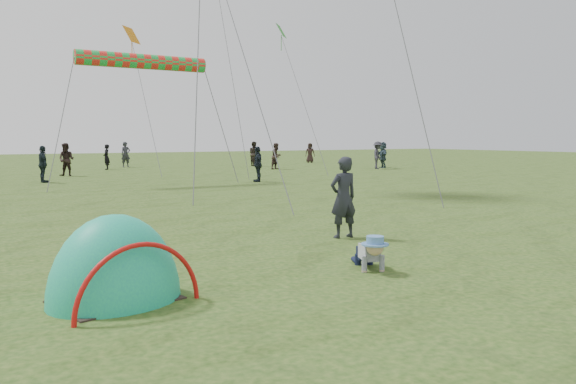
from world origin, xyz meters
TOP-DOWN VIEW (x-y plane):
  - ground at (0.00, 0.00)m, footprint 140.00×140.00m
  - crawling_toddler at (0.89, 0.58)m, footprint 0.77×0.90m
  - popup_tent at (-2.91, 0.93)m, footprint 1.96×1.74m
  - standing_adult at (2.18, 3.06)m, footprint 0.62×0.42m
  - crowd_person_0 at (3.69, 30.44)m, footprint 0.53×0.67m
  - crowd_person_1 at (0.47, 25.32)m, footprint 1.08×1.04m
  - crowd_person_2 at (7.41, 16.83)m, footprint 0.59×1.02m
  - crowd_person_6 at (5.51, 32.78)m, footprint 0.67×0.47m
  - crowd_person_7 at (13.75, 29.52)m, footprint 0.68×0.87m
  - crowd_person_8 at (-1.17, 21.31)m, footprint 0.53×1.02m
  - crowd_person_9 at (19.01, 22.26)m, footprint 1.31×1.25m
  - crowd_person_10 at (20.16, 32.12)m, footprint 0.92×0.78m
  - crowd_person_11 at (20.22, 23.19)m, footprint 0.97×1.69m
  - crowd_person_13 at (13.23, 25.36)m, footprint 1.00×0.90m
  - rainbow_tube_kite at (2.60, 18.30)m, footprint 5.59×0.64m
  - diamond_kite_1 at (4.57, 27.08)m, footprint 1.17×1.17m
  - diamond_kite_3 at (12.45, 23.40)m, footprint 0.98×0.98m

SIDE VIEW (x-z plane):
  - ground at x=0.00m, z-range 0.00..0.00m
  - popup_tent at x=-2.91m, z-range -1.09..1.09m
  - crawling_toddler at x=0.89m, z-range 0.00..0.58m
  - crowd_person_10 at x=20.16m, z-range 0.00..1.60m
  - crowd_person_0 at x=3.69m, z-range 0.00..1.61m
  - crowd_person_2 at x=7.41m, z-range 0.00..1.63m
  - standing_adult at x=2.18m, z-range 0.00..1.66m
  - crowd_person_8 at x=-1.17m, z-range 0.00..1.67m
  - crowd_person_13 at x=13.23m, z-range 0.00..1.68m
  - crowd_person_11 at x=20.22m, z-range 0.00..1.74m
  - crowd_person_1 at x=0.47m, z-range 0.00..1.75m
  - crowd_person_6 at x=5.51m, z-range 0.00..1.75m
  - crowd_person_7 at x=13.75m, z-range 0.00..1.76m
  - crowd_person_9 at x=19.01m, z-range 0.00..1.79m
  - rainbow_tube_kite at x=2.60m, z-range 4.98..5.62m
  - diamond_kite_1 at x=4.57m, z-range 7.47..8.43m
  - diamond_kite_3 at x=12.45m, z-range 7.94..8.75m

